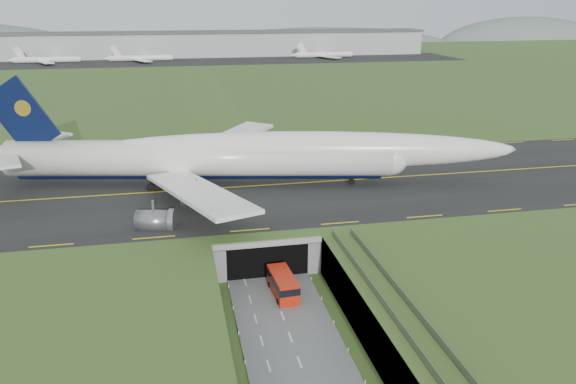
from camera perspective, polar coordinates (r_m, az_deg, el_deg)
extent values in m
plane|color=#3C5221|center=(76.43, -1.01, -11.45)|extent=(900.00, 900.00, 0.00)
cube|color=gray|center=(74.97, -1.02, -9.47)|extent=(800.00, 800.00, 6.00)
cube|color=slate|center=(70.11, 0.16, -14.40)|extent=(12.00, 75.00, 0.20)
cube|color=black|center=(103.88, -4.40, 0.53)|extent=(800.00, 44.00, 0.18)
cube|color=gray|center=(91.00, -3.24, -2.52)|extent=(16.00, 22.00, 1.00)
cube|color=gray|center=(91.28, -7.58, -4.28)|extent=(2.00, 22.00, 6.00)
cube|color=gray|center=(93.11, 1.06, -3.64)|extent=(2.00, 22.00, 6.00)
cube|color=black|center=(87.59, -2.72, -5.51)|extent=(12.00, 12.00, 5.00)
cube|color=#A8A8A3|center=(80.87, -2.08, -5.23)|extent=(17.00, 0.50, 0.80)
cube|color=#A8A8A3|center=(61.26, 12.80, -13.96)|extent=(3.00, 53.00, 0.50)
cube|color=gray|center=(60.35, 11.61, -13.57)|extent=(0.06, 53.00, 1.00)
cube|color=gray|center=(61.41, 14.08, -13.16)|extent=(0.06, 53.00, 1.00)
cylinder|color=#A8A8A3|center=(64.78, 11.69, -15.06)|extent=(0.90, 0.90, 5.60)
cylinder|color=#A8A8A3|center=(74.27, 8.07, -10.13)|extent=(0.90, 0.90, 5.60)
cylinder|color=white|center=(104.26, -8.94, 3.43)|extent=(69.98, 20.25, 6.59)
sphere|color=white|center=(104.86, 10.38, 3.44)|extent=(7.61, 7.61, 6.46)
ellipsoid|color=white|center=(102.73, 1.54, 4.28)|extent=(77.78, 21.32, 6.92)
ellipsoid|color=black|center=(104.46, 9.85, 3.88)|extent=(5.09, 3.74, 2.31)
cylinder|color=black|center=(104.95, -8.87, 2.07)|extent=(65.79, 15.81, 2.77)
cube|color=white|center=(120.07, -6.81, 5.04)|extent=(25.81, 27.94, 2.77)
cube|color=white|center=(120.04, -23.73, 4.84)|extent=(10.78, 11.71, 1.06)
cube|color=white|center=(88.65, -9.11, -0.01)|extent=(16.70, 31.56, 2.77)
cube|color=white|center=(106.47, -26.87, 2.79)|extent=(7.69, 12.19, 1.06)
cube|color=black|center=(111.74, -25.41, 6.94)|extent=(12.97, 3.19, 14.58)
cylinder|color=gold|center=(111.27, -25.27, 7.73)|extent=(2.97, 1.27, 2.88)
cylinder|color=slate|center=(114.61, -7.76, 2.69)|extent=(5.92, 4.39, 3.40)
cylinder|color=slate|center=(125.64, -9.36, 4.03)|extent=(5.92, 4.39, 3.40)
cylinder|color=slate|center=(96.14, -9.20, -0.54)|extent=(5.92, 4.39, 3.40)
cylinder|color=slate|center=(87.11, -13.42, -2.88)|extent=(5.92, 4.39, 3.40)
cylinder|color=black|center=(105.08, 6.48, 1.05)|extent=(1.21, 0.73, 1.13)
cube|color=black|center=(106.28, -11.29, 1.10)|extent=(7.48, 8.29, 1.44)
cube|color=red|center=(78.02, -0.52, -9.36)|extent=(3.26, 7.58, 2.96)
cube|color=black|center=(77.74, -0.53, -8.98)|extent=(3.33, 7.69, 0.99)
cube|color=black|center=(78.61, -0.52, -10.16)|extent=(3.03, 7.08, 0.49)
cylinder|color=black|center=(76.20, -0.98, -11.08)|extent=(0.41, 0.91, 0.89)
cylinder|color=black|center=(80.39, -1.88, -9.39)|extent=(0.41, 0.91, 0.89)
cylinder|color=black|center=(76.79, 0.91, -10.83)|extent=(0.41, 0.91, 0.89)
cylinder|color=black|center=(80.96, -0.09, -9.17)|extent=(0.41, 0.91, 0.89)
cube|color=#B2B2B2|center=(366.04, -10.03, 14.53)|extent=(300.00, 22.00, 15.00)
cube|color=#4C4C51|center=(365.61, -10.09, 15.70)|extent=(302.00, 24.00, 1.20)
cube|color=black|center=(336.76, -9.76, 12.94)|extent=(320.00, 50.00, 0.08)
cylinder|color=white|center=(347.94, -23.30, 12.25)|extent=(34.00, 3.20, 3.20)
cylinder|color=white|center=(341.73, -14.69, 13.04)|extent=(34.00, 3.20, 3.20)
cylinder|color=white|center=(353.62, 3.69, 13.76)|extent=(34.00, 3.20, 3.20)
ellipsoid|color=slate|center=(514.05, 3.41, 13.94)|extent=(260.00, 91.00, 44.00)
ellipsoid|color=slate|center=(597.53, 22.82, 13.23)|extent=(180.00, 63.00, 60.00)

